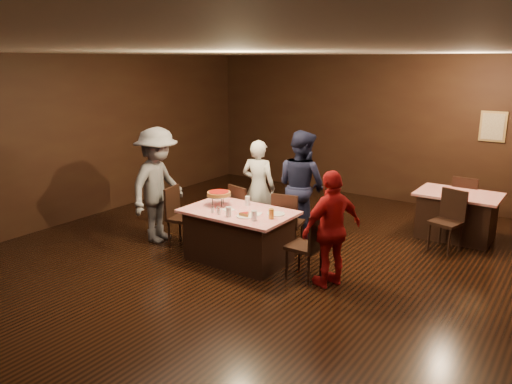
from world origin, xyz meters
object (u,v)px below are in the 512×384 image
chair_far_right (288,221)px  diner_red_shirt (332,229)px  main_table (239,236)px  chair_back_near (446,221)px  chair_far_left (246,213)px  chair_end_left (183,217)px  diner_white_jacket (258,188)px  diner_navy_hoodie (301,186)px  glass_front_left (229,212)px  diner_grey_knit (158,185)px  glass_back (248,201)px  back_table (457,215)px  pizza_stand (219,194)px  chair_end_right (304,245)px  chair_back_far (465,202)px  glass_amber (271,214)px  glass_front_right (254,216)px  plate_empty (276,214)px

chair_far_right → diner_red_shirt: diner_red_shirt is taller
main_table → chair_back_near: size_ratio=1.68×
chair_far_left → chair_end_left: size_ratio=1.00×
diner_white_jacket → main_table: bearing=100.6°
diner_navy_hoodie → diner_red_shirt: bearing=146.7°
chair_far_right → diner_white_jacket: diner_white_jacket is taller
chair_far_right → glass_front_left: bearing=60.0°
chair_far_left → main_table: bearing=132.0°
diner_grey_knit → glass_back: (1.53, 0.34, -0.09)m
back_table → diner_grey_knit: 4.96m
back_table → diner_red_shirt: bearing=-107.9°
diner_navy_hoodie → pizza_stand: (-0.70, -1.26, 0.04)m
main_table → glass_front_left: glass_front_left is taller
chair_back_near → chair_far_left: bearing=-139.4°
chair_end_right → chair_back_near: same height
chair_back_far → back_table: bearing=90.6°
chair_back_near → diner_grey_knit: 4.58m
diner_white_jacket → glass_amber: bearing=120.6°
diner_grey_knit → glass_amber: bearing=-99.4°
main_table → glass_amber: glass_amber is taller
main_table → diner_navy_hoodie: size_ratio=0.88×
diner_white_jacket → diner_red_shirt: size_ratio=1.04×
chair_end_right → diner_navy_hoodie: diner_navy_hoodie is taller
diner_grey_knit → pizza_stand: 1.19m
main_table → glass_back: size_ratio=11.43×
chair_back_near → diner_white_jacket: (-2.85, -0.99, 0.33)m
chair_end_left → back_table: bearing=-62.9°
pizza_stand → glass_back: 0.44m
glass_back → chair_back_near: bearing=36.9°
diner_red_shirt → chair_back_far: bearing=-170.0°
glass_front_left → chair_end_left: bearing=165.4°
diner_red_shirt → glass_front_right: (-1.04, -0.26, 0.06)m
back_table → chair_back_near: bearing=-90.0°
diner_navy_hoodie → diner_grey_knit: bearing=49.7°
chair_end_right → glass_front_right: bearing=-67.8°
glass_front_left → diner_grey_knit: bearing=171.0°
glass_back → glass_amber: bearing=-28.3°
chair_end_right → chair_back_near: bearing=149.8°
diner_white_jacket → diner_navy_hoodie: size_ratio=0.89×
pizza_stand → plate_empty: pizza_stand is taller
glass_front_right → chair_end_right: bearing=21.0°
glass_front_left → glass_amber: bearing=24.4°
chair_far_right → diner_red_shirt: (1.09, -0.74, 0.30)m
glass_front_right → back_table: bearing=57.7°
chair_end_left → diner_red_shirt: diner_red_shirt is taller
main_table → diner_red_shirt: (1.49, 0.01, 0.39)m
diner_navy_hoodie → diner_white_jacket: bearing=25.6°
diner_red_shirt → plate_empty: 0.95m
plate_empty → glass_amber: glass_amber is taller
chair_end_right → glass_front_left: 1.15m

